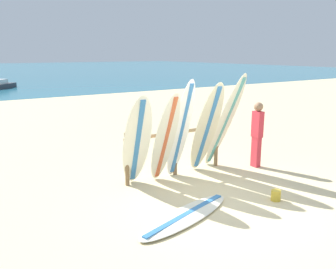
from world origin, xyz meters
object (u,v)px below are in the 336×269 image
(surfboard_leaning_far_left, at_px, (137,142))
(surfboard_leaning_left, at_px, (165,139))
(surfboard_leaning_center_left, at_px, (181,130))
(beachgoer_standing, at_px, (257,132))
(surfboard_rack, at_px, (175,144))
(surfboard_lying_on_sand, at_px, (186,215))
(sand_bucket, at_px, (276,195))
(surfboard_leaning_center, at_px, (207,129))
(small_boat_offshore, at_px, (1,85))
(surfboard_leaning_center_right, at_px, (225,122))

(surfboard_leaning_far_left, xyz_separation_m, surfboard_leaning_left, (0.61, -0.10, 0.01))
(surfboard_leaning_center_left, distance_m, beachgoer_standing, 2.09)
(surfboard_leaning_far_left, bearing_deg, surfboard_rack, 14.45)
(beachgoer_standing, bearing_deg, surfboard_leaning_far_left, 174.41)
(surfboard_lying_on_sand, relative_size, sand_bucket, 11.39)
(surfboard_leaning_center_left, height_order, surfboard_leaning_center, surfboard_leaning_center_left)
(surfboard_lying_on_sand, relative_size, beachgoer_standing, 1.45)
(surfboard_leaning_center, xyz_separation_m, surfboard_lying_on_sand, (-1.66, -1.51, -1.06))
(small_boat_offshore, xyz_separation_m, sand_bucket, (0.87, -26.44, -0.15))
(surfboard_lying_on_sand, bearing_deg, surfboard_rack, 60.58)
(surfboard_leaning_center_right, distance_m, surfboard_lying_on_sand, 2.98)
(surfboard_leaning_left, xyz_separation_m, surfboard_leaning_center_left, (0.48, 0.11, 0.11))
(surfboard_leaning_far_left, relative_size, small_boat_offshore, 0.70)
(surfboard_leaning_far_left, relative_size, surfboard_lying_on_sand, 0.86)
(surfboard_leaning_center_right, bearing_deg, surfboard_leaning_center_left, 177.37)
(sand_bucket, bearing_deg, surfboard_leaning_far_left, 134.07)
(surfboard_leaning_center, relative_size, sand_bucket, 10.66)
(surfboard_rack, height_order, surfboard_leaning_center, surfboard_leaning_center)
(surfboard_leaning_left, relative_size, sand_bucket, 9.86)
(surfboard_leaning_left, bearing_deg, beachgoer_standing, -4.73)
(surfboard_leaning_center_left, xyz_separation_m, beachgoer_standing, (2.05, -0.32, -0.24))
(surfboard_leaning_center, distance_m, beachgoer_standing, 1.45)
(beachgoer_standing, bearing_deg, surfboard_leaning_center_left, 171.04)
(small_boat_offshore, bearing_deg, surfboard_leaning_far_left, -92.44)
(surfboard_leaning_left, relative_size, surfboard_leaning_center_right, 0.86)
(surfboard_leaning_far_left, height_order, surfboard_lying_on_sand, surfboard_leaning_far_left)
(surfboard_leaning_far_left, bearing_deg, surfboard_lying_on_sand, -87.82)
(beachgoer_standing, xyz_separation_m, small_boat_offshore, (-2.10, 24.76, -0.63))
(surfboard_leaning_left, bearing_deg, surfboard_lying_on_sand, -110.00)
(surfboard_leaning_center_left, height_order, surfboard_leaning_center_right, surfboard_leaning_center_right)
(surfboard_leaning_center_right, distance_m, small_boat_offshore, 24.55)
(surfboard_lying_on_sand, height_order, sand_bucket, sand_bucket)
(surfboard_leaning_center_right, xyz_separation_m, beachgoer_standing, (0.82, -0.27, -0.29))
(surfboard_leaning_center_left, relative_size, surfboard_leaning_center, 1.03)
(surfboard_leaning_far_left, distance_m, surfboard_lying_on_sand, 1.89)
(surfboard_rack, xyz_separation_m, sand_bucket, (0.78, -2.27, -0.63))
(surfboard_leaning_center_left, bearing_deg, small_boat_offshore, 90.11)
(surfboard_rack, relative_size, surfboard_leaning_left, 1.27)
(surfboard_lying_on_sand, height_order, small_boat_offshore, small_boat_offshore)
(surfboard_lying_on_sand, bearing_deg, surfboard_leaning_center_right, 34.93)
(surfboard_rack, xyz_separation_m, surfboard_leaning_far_left, (-1.14, -0.29, 0.28))
(surfboard_leaning_far_left, bearing_deg, surfboard_leaning_center_right, -1.01)
(surfboard_rack, relative_size, small_boat_offshore, 0.90)
(surfboard_leaning_left, distance_m, beachgoer_standing, 2.54)
(surfboard_lying_on_sand, bearing_deg, surfboard_leaning_far_left, 92.18)
(surfboard_leaning_left, relative_size, small_boat_offshore, 0.71)
(surfboard_leaning_far_left, bearing_deg, sand_bucket, -45.93)
(surfboard_leaning_far_left, distance_m, small_boat_offshore, 24.49)
(surfboard_leaning_left, distance_m, small_boat_offshore, 24.57)
(surfboard_leaning_far_left, xyz_separation_m, surfboard_leaning_center_right, (2.32, -0.04, 0.17))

